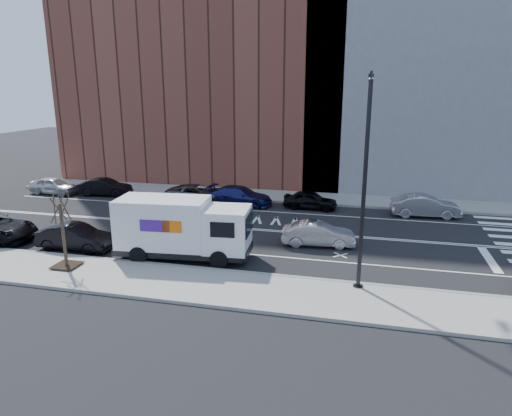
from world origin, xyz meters
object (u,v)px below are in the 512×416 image
at_px(fedex_van, 182,228).
at_px(far_parked_b, 105,187).
at_px(driving_sedan, 318,234).
at_px(far_parked_a, 54,186).

height_order(fedex_van, far_parked_b, fedex_van).
bearing_deg(driving_sedan, far_parked_a, 65.65).
bearing_deg(driving_sedan, fedex_van, 112.30).
bearing_deg(fedex_van, far_parked_a, 140.08).
xyz_separation_m(fedex_van, far_parked_b, (-11.58, 11.63, -0.97)).
distance_m(far_parked_a, driving_sedan, 23.93).
bearing_deg(far_parked_b, driving_sedan, -118.85).
distance_m(fedex_van, far_parked_b, 16.44).
height_order(far_parked_a, driving_sedan, far_parked_a).
distance_m(fedex_van, far_parked_a, 19.54).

